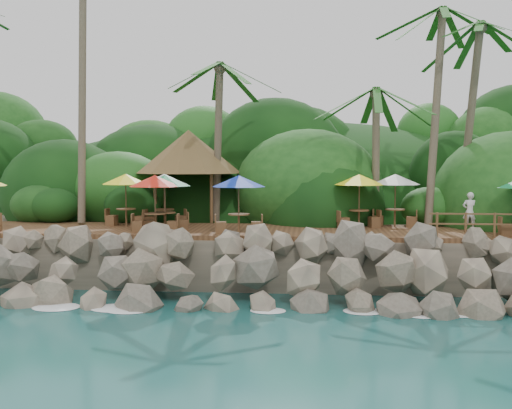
{
  "coord_description": "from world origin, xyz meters",
  "views": [
    {
      "loc": [
        2.41,
        -20.9,
        5.31
      ],
      "look_at": [
        0.0,
        6.0,
        3.4
      ],
      "focal_mm": 43.09,
      "sensor_mm": 36.0,
      "label": 1
    }
  ],
  "objects": [
    {
      "name": "land_base",
      "position": [
        0.0,
        16.0,
        1.05
      ],
      "size": [
        32.0,
        25.2,
        2.1
      ],
      "primitive_type": "cube",
      "color": "gray",
      "rests_on": "ground"
    },
    {
      "name": "dining_clusters",
      "position": [
        0.28,
        5.53,
        4.31
      ],
      "size": [
        25.84,
        5.44,
        2.42
      ],
      "color": "brown",
      "rests_on": "terrace"
    },
    {
      "name": "terrace",
      "position": [
        0.0,
        6.0,
        2.2
      ],
      "size": [
        26.0,
        5.0,
        0.2
      ],
      "primitive_type": "cube",
      "color": "brown",
      "rests_on": "land_base"
    },
    {
      "name": "palapa",
      "position": [
        -3.82,
        10.03,
        5.79
      ],
      "size": [
        5.46,
        5.46,
        4.6
      ],
      "color": "brown",
      "rests_on": "ground"
    },
    {
      "name": "waiter",
      "position": [
        9.27,
        6.24,
        3.14
      ],
      "size": [
        0.69,
        0.54,
        1.68
      ],
      "primitive_type": "imported",
      "rotation": [
        0.0,
        0.0,
        2.88
      ],
      "color": "silver",
      "rests_on": "terrace"
    },
    {
      "name": "ground",
      "position": [
        0.0,
        0.0,
        0.0
      ],
      "size": [
        140.0,
        140.0,
        0.0
      ],
      "primitive_type": "plane",
      "color": "#19514F",
      "rests_on": "ground"
    },
    {
      "name": "jungle_foliage",
      "position": [
        0.0,
        15.0,
        0.0
      ],
      "size": [
        44.0,
        16.0,
        12.0
      ],
      "primitive_type": null,
      "color": "#143811",
      "rests_on": "ground"
    },
    {
      "name": "railing",
      "position": [
        10.11,
        3.65,
        2.91
      ],
      "size": [
        6.1,
        0.1,
        1.0
      ],
      "color": "brown",
      "rests_on": "terrace"
    },
    {
      "name": "palms",
      "position": [
        -0.48,
        8.65,
        11.97
      ],
      "size": [
        31.15,
        7.26,
        14.8
      ],
      "color": "brown",
      "rests_on": "ground"
    },
    {
      "name": "seawall",
      "position": [
        0.0,
        2.0,
        1.15
      ],
      "size": [
        29.0,
        4.0,
        2.3
      ],
      "primitive_type": null,
      "color": "gray",
      "rests_on": "ground"
    },
    {
      "name": "foam_line",
      "position": [
        0.0,
        0.3,
        0.03
      ],
      "size": [
        25.2,
        0.8,
        0.06
      ],
      "color": "white",
      "rests_on": "ground"
    },
    {
      "name": "jungle_hill",
      "position": [
        0.0,
        23.5,
        0.0
      ],
      "size": [
        44.8,
        28.0,
        15.4
      ],
      "primitive_type": "ellipsoid",
      "color": "#143811",
      "rests_on": "ground"
    }
  ]
}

